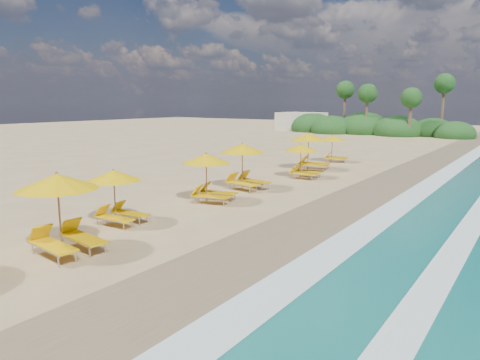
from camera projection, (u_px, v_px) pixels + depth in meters
name	position (u px, v px, depth m)	size (l,w,h in m)	color
ground	(240.00, 208.00, 18.46)	(160.00, 160.00, 0.00)	tan
wet_sand	(327.00, 222.00, 16.18)	(4.00, 160.00, 0.01)	#8C7753
surf_foam	(401.00, 234.00, 14.63)	(4.00, 160.00, 0.01)	white
station_2	(62.00, 208.00, 12.72)	(2.79, 2.62, 2.45)	olive
station_3	(118.00, 193.00, 15.85)	(2.33, 2.19, 2.05)	olive
station_4	(210.00, 174.00, 19.33)	(2.79, 2.70, 2.25)	olive
station_5	(245.00, 163.00, 22.21)	(2.82, 2.68, 2.41)	olive
station_6	(303.00, 159.00, 25.44)	(2.26, 2.10, 2.05)	olive
station_7	(311.00, 149.00, 28.54)	(3.03, 2.92, 2.48)	olive
station_8	(334.00, 147.00, 32.31)	(2.56, 2.48, 2.04)	olive
treeline	(370.00, 127.00, 60.45)	(25.80, 8.80, 9.74)	#163D14
beach_building	(301.00, 121.00, 69.25)	(7.00, 5.00, 2.80)	beige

